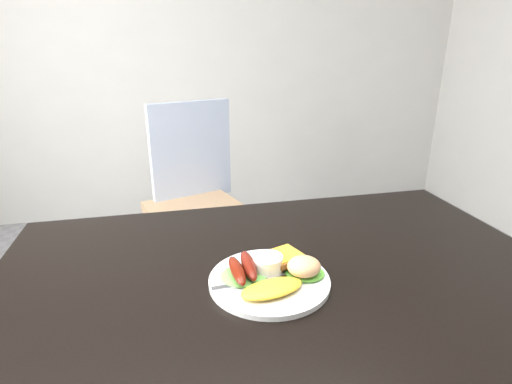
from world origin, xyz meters
name	(u,v)px	position (x,y,z in m)	size (l,w,h in m)	color
room_back_panel	(191,22)	(0.00, 2.25, 1.35)	(4.00, 0.04, 2.70)	silver
dining_table	(284,283)	(0.00, 0.00, 0.73)	(1.20, 0.80, 0.04)	black
dining_chair	(197,212)	(-0.10, 1.09, 0.45)	(0.42, 0.42, 0.05)	tan
person	(361,181)	(0.40, 0.45, 0.78)	(0.56, 0.37, 1.56)	navy
plate	(269,281)	(-0.04, -0.02, 0.76)	(0.24, 0.24, 0.01)	white
lettuce_left	(244,275)	(-0.09, -0.01, 0.77)	(0.10, 0.09, 0.01)	green
lettuce_right	(305,273)	(0.03, -0.02, 0.77)	(0.08, 0.07, 0.01)	green
omelette	(272,288)	(-0.05, -0.07, 0.77)	(0.13, 0.06, 0.02)	#FBA333
sausage_a	(237,270)	(-0.10, -0.01, 0.78)	(0.03, 0.11, 0.03)	#5B150C
sausage_b	(249,265)	(-0.08, 0.00, 0.78)	(0.03, 0.11, 0.03)	#601111
ramekin	(268,264)	(-0.04, 0.00, 0.78)	(0.06, 0.06, 0.04)	white
toast_a	(275,259)	(-0.01, 0.04, 0.77)	(0.07, 0.07, 0.01)	#954C1D
toast_b	(285,257)	(0.01, 0.02, 0.78)	(0.07, 0.07, 0.01)	#945C2E
potato_salad	(304,266)	(0.03, -0.03, 0.79)	(0.07, 0.06, 0.04)	#CEB593
fork	(252,283)	(-0.08, -0.04, 0.76)	(0.16, 0.01, 0.00)	#ADAFB7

